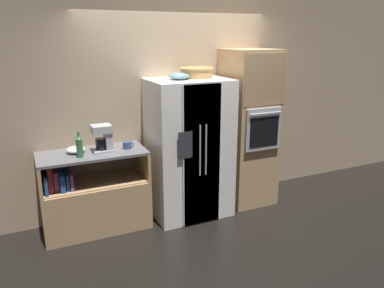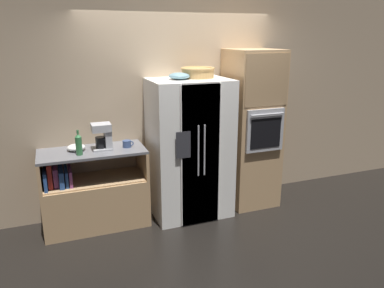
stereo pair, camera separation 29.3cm
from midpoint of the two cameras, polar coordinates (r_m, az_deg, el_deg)
name	(u,v)px [view 1 (the left image)]	position (r m, az deg, el deg)	size (l,w,h in m)	color
ground_plane	(191,214)	(4.92, -1.84, -10.67)	(20.00, 20.00, 0.00)	black
wall_back	(176,101)	(4.90, -4.17, 6.49)	(12.00, 0.06, 2.80)	tan
counter_left	(94,201)	(4.63, -16.44, -8.31)	(1.21, 0.57, 0.95)	tan
refrigerator	(189,149)	(4.67, -2.19, -0.75)	(0.96, 0.76, 1.73)	white
wall_oven	(248,128)	(5.04, 6.94, 2.43)	(0.63, 0.72, 2.06)	tan
wicker_basket	(197,72)	(4.63, -1.15, 10.91)	(0.41, 0.41, 0.13)	tan
fruit_bowl	(179,76)	(4.45, -3.93, 10.28)	(0.25, 0.25, 0.08)	#668C99
bottle_tall	(79,146)	(4.26, -18.69, -0.35)	(0.07, 0.07, 0.28)	#33723F
mug	(127,145)	(4.47, -11.70, -0.17)	(0.13, 0.10, 0.08)	#384C7A
mixing_bowl	(76,150)	(4.46, -19.12, -0.84)	(0.21, 0.21, 0.07)	white
coffee_maker	(104,137)	(4.39, -15.17, 1.03)	(0.22, 0.19, 0.31)	#B2B2B7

